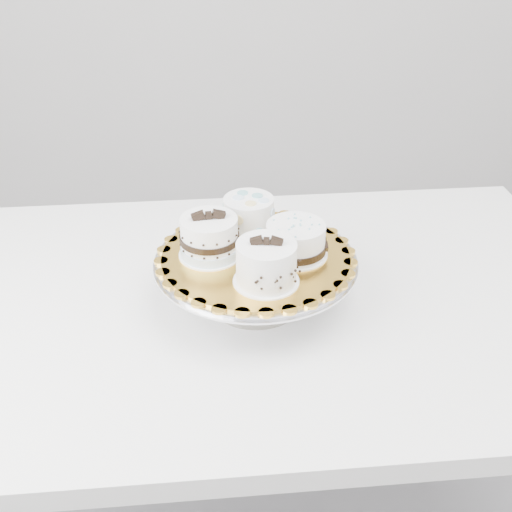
{
  "coord_description": "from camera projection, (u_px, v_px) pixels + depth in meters",
  "views": [
    {
      "loc": [
        -0.06,
        -0.94,
        1.5
      ],
      "look_at": [
        0.04,
        0.07,
        0.86
      ],
      "focal_mm": 45.0,
      "sensor_mm": 36.0,
      "label": 1
    }
  ],
  "objects": [
    {
      "name": "cake_swirl",
      "position": [
        266.0,
        264.0,
        1.11
      ],
      "size": [
        0.12,
        0.12,
        0.09
      ],
      "rotation": [
        0.0,
        0.0,
        -0.15
      ],
      "color": "white",
      "rests_on": "cake_board"
    },
    {
      "name": "cake_stand",
      "position": [
        256.0,
        272.0,
        1.22
      ],
      "size": [
        0.38,
        0.38,
        0.1
      ],
      "color": "gray",
      "rests_on": "table"
    },
    {
      "name": "cake_banded",
      "position": [
        209.0,
        238.0,
        1.18
      ],
      "size": [
        0.12,
        0.12,
        0.1
      ],
      "rotation": [
        0.0,
        0.0,
        0.07
      ],
      "color": "white",
      "rests_on": "cake_board"
    },
    {
      "name": "cake_dots",
      "position": [
        249.0,
        215.0,
        1.26
      ],
      "size": [
        0.13,
        0.13,
        0.07
      ],
      "rotation": [
        0.0,
        0.0,
        0.34
      ],
      "color": "white",
      "rests_on": "cake_board"
    },
    {
      "name": "cake_board",
      "position": [
        256.0,
        256.0,
        1.2
      ],
      "size": [
        0.45,
        0.45,
        0.01
      ],
      "primitive_type": "cylinder",
      "rotation": [
        0.0,
        0.0,
        0.35
      ],
      "color": "gold",
      "rests_on": "cake_stand"
    },
    {
      "name": "table",
      "position": [
        279.0,
        322.0,
        1.32
      ],
      "size": [
        1.31,
        0.88,
        0.75
      ],
      "rotation": [
        0.0,
        0.0,
        -0.0
      ],
      "color": "white",
      "rests_on": "floor"
    },
    {
      "name": "cake_ribbon",
      "position": [
        296.0,
        241.0,
        1.19
      ],
      "size": [
        0.13,
        0.12,
        0.07
      ],
      "rotation": [
        0.0,
        0.0,
        -0.05
      ],
      "color": "white",
      "rests_on": "cake_board"
    }
  ]
}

